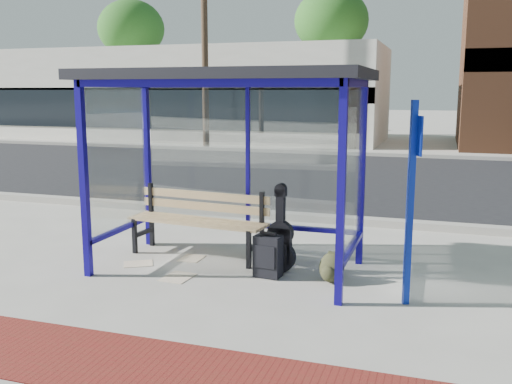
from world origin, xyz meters
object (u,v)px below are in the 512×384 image
(guitar_bag, at_px, (280,242))
(backpack, at_px, (331,268))
(suitcase, at_px, (268,256))
(bench, at_px, (199,218))

(guitar_bag, height_order, backpack, guitar_bag)
(backpack, bearing_deg, suitcase, -165.96)
(bench, bearing_deg, suitcase, -22.12)
(bench, height_order, guitar_bag, guitar_bag)
(bench, bearing_deg, backpack, -10.85)
(guitar_bag, distance_m, suitcase, 0.28)
(suitcase, bearing_deg, backpack, 9.47)
(guitar_bag, bearing_deg, backpack, -14.26)
(guitar_bag, bearing_deg, suitcase, -107.73)
(bench, xyz_separation_m, guitar_bag, (1.23, -0.36, -0.14))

